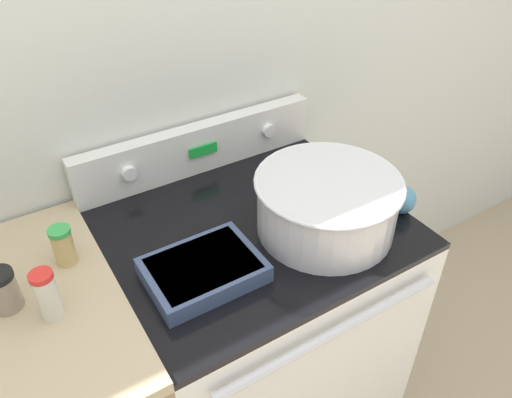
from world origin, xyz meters
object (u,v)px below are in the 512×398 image
object	(u,v)px
casserole_dish	(203,269)
spice_jar_green_cap	(63,246)
spice_jar_black_cap	(3,290)
mixing_bowl	(327,202)
ladle	(399,199)
spice_jar_red_cap	(47,295)

from	to	relation	value
casserole_dish	spice_jar_green_cap	distance (m)	0.33
spice_jar_green_cap	spice_jar_black_cap	distance (m)	0.16
mixing_bowl	spice_jar_black_cap	xyz separation A→B (m)	(-0.76, 0.14, -0.03)
spice_jar_black_cap	ladle	bearing A→B (deg)	-10.64
ladle	spice_jar_red_cap	xyz separation A→B (m)	(-0.90, 0.11, 0.04)
ladle	spice_jar_red_cap	size ratio (longest dim) A/B	2.19
mixing_bowl	casserole_dish	distance (m)	0.36
spice_jar_red_cap	ladle	bearing A→B (deg)	-6.85
casserole_dish	ladle	distance (m)	0.58
spice_jar_green_cap	spice_jar_red_cap	xyz separation A→B (m)	(-0.07, -0.15, 0.01)
mixing_bowl	spice_jar_green_cap	distance (m)	0.65
casserole_dish	spice_jar_black_cap	size ratio (longest dim) A/B	2.70
spice_jar_red_cap	spice_jar_black_cap	size ratio (longest dim) A/B	1.25
mixing_bowl	casserole_dish	world-z (taller)	mixing_bowl
ladle	spice_jar_green_cap	xyz separation A→B (m)	(-0.83, 0.26, 0.03)
mixing_bowl	ladle	bearing A→B (deg)	-10.60
mixing_bowl	spice_jar_black_cap	distance (m)	0.77
casserole_dish	spice_jar_red_cap	world-z (taller)	spice_jar_red_cap
ladle	spice_jar_black_cap	distance (m)	1.00
mixing_bowl	casserole_dish	size ratio (longest dim) A/B	1.42
casserole_dish	ladle	size ratio (longest dim) A/B	0.98
spice_jar_red_cap	spice_jar_green_cap	bearing A→B (deg)	65.16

